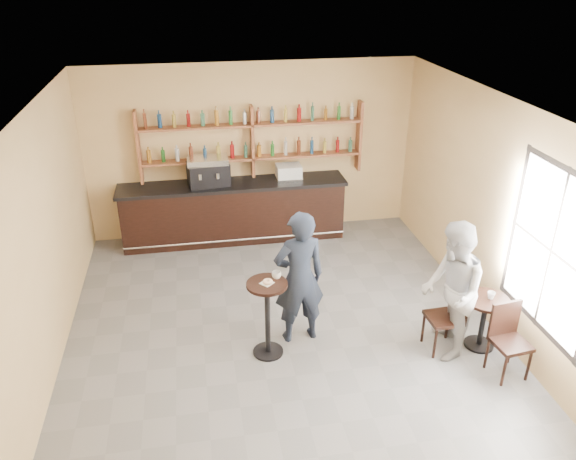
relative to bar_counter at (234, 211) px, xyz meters
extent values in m
plane|color=slate|center=(0.40, -3.15, -0.56)|extent=(7.00, 7.00, 0.00)
plane|color=white|center=(0.40, -3.15, 2.64)|extent=(7.00, 7.00, 0.00)
plane|color=#DBB67C|center=(0.40, 0.35, 1.04)|extent=(7.00, 0.00, 7.00)
plane|color=#DBB67C|center=(0.40, -6.65, 1.04)|extent=(7.00, 0.00, 7.00)
plane|color=#DBB67C|center=(-2.60, -3.15, 1.04)|extent=(0.00, 7.00, 7.00)
plane|color=#DBB67C|center=(3.40, -3.15, 1.04)|extent=(0.00, 7.00, 7.00)
plane|color=white|center=(3.40, -4.35, 1.14)|extent=(0.00, 2.00, 2.00)
cube|color=white|center=(0.13, -3.50, 0.54)|extent=(0.20, 0.20, 0.00)
torus|color=#CC804A|center=(0.14, -3.51, 0.56)|extent=(0.14, 0.14, 0.05)
imported|color=white|center=(0.27, -3.40, 0.58)|extent=(0.14, 0.14, 0.09)
imported|color=black|center=(0.60, -3.23, 0.40)|extent=(0.75, 0.54, 1.92)
imported|color=white|center=(3.05, -3.85, 0.25)|extent=(0.13, 0.13, 0.09)
imported|color=#ACADB2|center=(2.48, -3.86, 0.38)|extent=(0.91, 1.06, 1.89)
camera|label=1|loc=(-0.67, -9.53, 4.26)|focal=35.00mm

